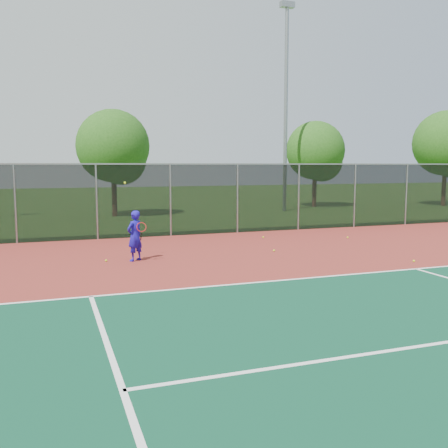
# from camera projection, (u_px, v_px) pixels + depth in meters

# --- Properties ---
(ground) EXTENTS (120.00, 120.00, 0.00)m
(ground) POSITION_uv_depth(u_px,v_px,m) (437.00, 304.00, 10.75)
(ground) COLOR #2A5217
(ground) RESTS_ON ground
(court_apron) EXTENTS (30.00, 20.00, 0.02)m
(court_apron) POSITION_uv_depth(u_px,v_px,m) (379.00, 283.00, 12.62)
(court_apron) COLOR maroon
(court_apron) RESTS_ON ground
(fence_back) EXTENTS (30.00, 0.06, 3.03)m
(fence_back) POSITION_uv_depth(u_px,v_px,m) (237.00, 197.00, 21.80)
(fence_back) COLOR black
(fence_back) RESTS_ON court_apron
(tennis_player) EXTENTS (0.68, 0.73, 2.45)m
(tennis_player) POSITION_uv_depth(u_px,v_px,m) (135.00, 236.00, 15.39)
(tennis_player) COLOR #1B11A6
(tennis_player) RESTS_ON court_apron
(practice_ball_0) EXTENTS (0.07, 0.07, 0.07)m
(practice_ball_0) POSITION_uv_depth(u_px,v_px,m) (106.00, 261.00, 15.33)
(practice_ball_0) COLOR #C9EF1B
(practice_ball_0) RESTS_ON court_apron
(practice_ball_2) EXTENTS (0.07, 0.07, 0.07)m
(practice_ball_2) POSITION_uv_depth(u_px,v_px,m) (274.00, 250.00, 17.14)
(practice_ball_2) COLOR #C9EF1B
(practice_ball_2) RESTS_ON court_apron
(practice_ball_3) EXTENTS (0.07, 0.07, 0.07)m
(practice_ball_3) POSITION_uv_depth(u_px,v_px,m) (348.00, 237.00, 20.22)
(practice_ball_3) COLOR #C9EF1B
(practice_ball_3) RESTS_ON court_apron
(practice_ball_4) EXTENTS (0.07, 0.07, 0.07)m
(practice_ball_4) POSITION_uv_depth(u_px,v_px,m) (414.00, 261.00, 15.26)
(practice_ball_4) COLOR #C9EF1B
(practice_ball_4) RESTS_ON court_apron
(practice_ball_5) EXTENTS (0.07, 0.07, 0.07)m
(practice_ball_5) POSITION_uv_depth(u_px,v_px,m) (263.00, 237.00, 20.28)
(practice_ball_5) COLOR #C9EF1B
(practice_ball_5) RESTS_ON court_apron
(floodlight_n) EXTENTS (0.90, 0.40, 13.04)m
(floodlight_n) POSITION_uv_depth(u_px,v_px,m) (286.00, 96.00, 31.57)
(floodlight_n) COLOR gray
(floodlight_n) RESTS_ON ground
(tree_back_left) EXTENTS (4.20, 4.20, 6.17)m
(tree_back_left) POSITION_uv_depth(u_px,v_px,m) (115.00, 149.00, 28.66)
(tree_back_left) COLOR #372014
(tree_back_left) RESTS_ON ground
(tree_back_mid) EXTENTS (4.13, 4.13, 6.06)m
(tree_back_mid) POSITION_uv_depth(u_px,v_px,m) (317.00, 153.00, 35.18)
(tree_back_mid) COLOR #372014
(tree_back_mid) RESTS_ON ground
(tree_back_right) EXTENTS (4.69, 4.69, 6.89)m
(tree_back_right) POSITION_uv_depth(u_px,v_px,m) (448.00, 146.00, 36.02)
(tree_back_right) COLOR #372014
(tree_back_right) RESTS_ON ground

